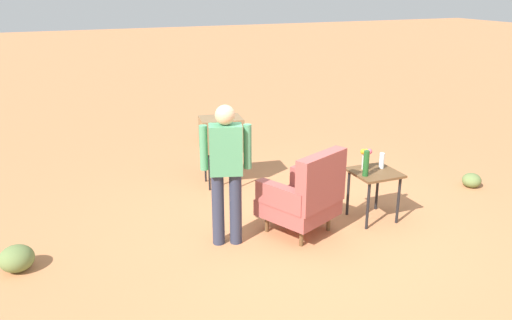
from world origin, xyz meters
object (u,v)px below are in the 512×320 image
object	(u,v)px
person_standing	(226,167)
bottle_wine_green	(366,163)
flower_vase	(366,158)
side_table	(374,179)
bottle_short_clear	(382,161)
tv_on_stand	(221,134)
armchair	(305,195)

from	to	relation	value
person_standing	bottle_wine_green	bearing A→B (deg)	174.37
bottle_wine_green	flower_vase	size ratio (longest dim) A/B	1.21
bottle_wine_green	flower_vase	distance (m)	0.24
side_table	person_standing	distance (m)	1.96
bottle_short_clear	flower_vase	bearing A→B (deg)	-14.62
person_standing	flower_vase	distance (m)	1.87
side_table	tv_on_stand	bearing A→B (deg)	-53.25
bottle_short_clear	flower_vase	world-z (taller)	flower_vase
tv_on_stand	bottle_short_clear	bearing A→B (deg)	130.58
tv_on_stand	person_standing	xyz separation A→B (m)	(0.54, 1.76, 0.16)
side_table	flower_vase	world-z (taller)	flower_vase
tv_on_stand	person_standing	bearing A→B (deg)	72.99
side_table	bottle_short_clear	xyz separation A→B (m)	(-0.14, -0.07, 0.20)
armchair	bottle_wine_green	distance (m)	0.85
bottle_wine_green	bottle_short_clear	distance (m)	0.38
armchair	flower_vase	bearing A→B (deg)	-169.90
flower_vase	bottle_wine_green	bearing A→B (deg)	56.72
bottle_wine_green	flower_vase	xyz separation A→B (m)	(-0.13, -0.20, -0.01)
armchair	side_table	size ratio (longest dim) A/B	1.65
person_standing	side_table	bearing A→B (deg)	177.29
side_table	bottle_wine_green	distance (m)	0.33
side_table	person_standing	world-z (taller)	person_standing
bottle_short_clear	flower_vase	xyz separation A→B (m)	(0.21, -0.05, 0.05)
tv_on_stand	flower_vase	bearing A→B (deg)	127.39
bottle_short_clear	side_table	bearing A→B (deg)	25.77
bottle_wine_green	bottle_short_clear	xyz separation A→B (m)	(-0.34, -0.15, -0.06)
armchair	bottle_short_clear	bearing A→B (deg)	-174.38
tv_on_stand	side_table	bearing A→B (deg)	126.75
armchair	tv_on_stand	xyz separation A→B (m)	(0.39, -1.90, 0.28)
side_table	tv_on_stand	distance (m)	2.32
person_standing	bottle_short_clear	world-z (taller)	person_standing
person_standing	flower_vase	size ratio (longest dim) A/B	6.19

